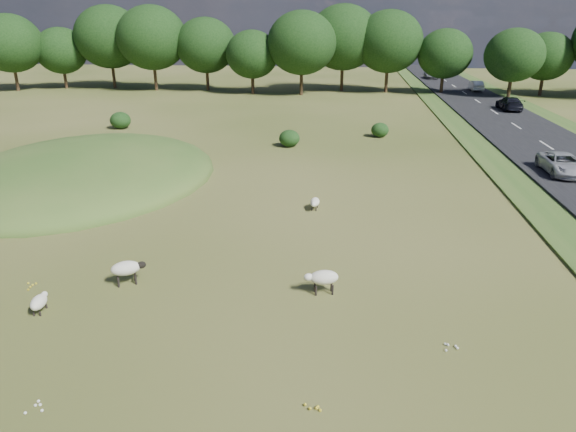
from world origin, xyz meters
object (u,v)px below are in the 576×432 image
object	(u,v)px
sheep_1	(39,302)
car_3	(431,75)
car_2	(510,103)
sheep_2	(323,278)
sheep_0	(127,268)
sheep_3	(315,202)
car_5	(476,86)
car_6	(441,68)
car_0	(563,164)

from	to	relation	value
sheep_1	car_3	distance (m)	81.89
car_2	car_3	bearing A→B (deg)	-83.48
car_2	sheep_2	bearing A→B (deg)	67.13
sheep_0	sheep_3	size ratio (longest dim) A/B	1.21
car_2	car_3	xyz separation A→B (m)	(-3.80, 33.26, -0.08)
car_3	car_5	distance (m)	16.98
sheep_0	car_6	distance (m)	94.14
sheep_1	car_3	xyz separation A→B (m)	(23.71, 78.38, 0.50)
sheep_0	sheep_2	distance (m)	7.33
sheep_3	car_2	size ratio (longest dim) A/B	0.23
sheep_0	sheep_1	world-z (taller)	sheep_0
sheep_3	car_3	size ratio (longest dim) A/B	0.24
car_2	car_5	size ratio (longest dim) A/B	1.16
sheep_2	car_0	bearing A→B (deg)	-142.67
sheep_2	car_6	distance (m)	92.28
car_0	car_3	xyz separation A→B (m)	(0.00, 59.18, -0.01)
sheep_1	car_0	xyz separation A→B (m)	(23.71, 19.19, 0.50)
sheep_1	car_0	size ratio (longest dim) A/B	0.24
sheep_1	car_6	size ratio (longest dim) A/B	0.25
sheep_2	car_3	distance (m)	77.29
sheep_3	car_3	distance (m)	68.75
sheep_0	car_2	world-z (taller)	car_2
car_2	car_3	world-z (taller)	car_2
sheep_0	car_0	size ratio (longest dim) A/B	0.29
sheep_2	car_5	size ratio (longest dim) A/B	0.31
car_6	car_5	bearing A→B (deg)	90.00
car_2	car_6	xyz separation A→B (m)	(0.00, 47.81, -0.08)
car_3	car_6	distance (m)	15.03
sheep_3	sheep_1	bearing A→B (deg)	-32.21
car_0	sheep_1	bearing A→B (deg)	-141.01
car_0	car_3	world-z (taller)	car_0
sheep_3	sheep_0	bearing A→B (deg)	-30.30
sheep_1	sheep_3	xyz separation A→B (m)	(8.57, 11.32, 0.01)
sheep_2	sheep_3	distance (m)	8.96
car_2	car_3	distance (m)	33.48
sheep_0	sheep_2	world-z (taller)	sheep_0
car_5	car_6	bearing A→B (deg)	-90.00
sheep_3	car_0	distance (m)	17.07
car_0	car_6	distance (m)	73.82
car_3	car_5	bearing A→B (deg)	-77.07
sheep_1	car_3	world-z (taller)	car_3
sheep_0	sheep_3	xyz separation A→B (m)	(6.40, 9.07, -0.26)
sheep_3	car_0	xyz separation A→B (m)	(15.14, 7.87, 0.49)
sheep_0	car_5	distance (m)	64.75
sheep_2	car_6	bearing A→B (deg)	-113.67
car_2	car_3	size ratio (longest dim) A/B	1.08
sheep_0	sheep_2	size ratio (longest dim) A/B	1.01
sheep_2	car_0	xyz separation A→B (m)	(14.21, 16.78, 0.24)
sheep_2	sheep_3	bearing A→B (deg)	-96.48
sheep_2	sheep_3	xyz separation A→B (m)	(-0.93, 8.91, -0.25)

